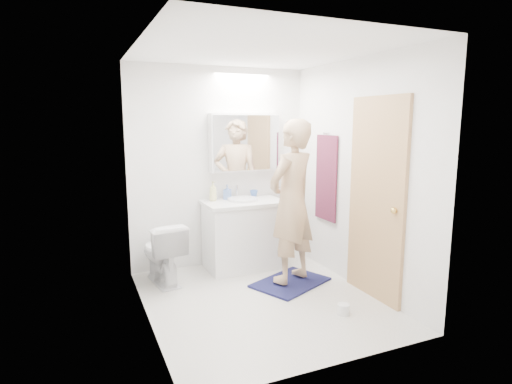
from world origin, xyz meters
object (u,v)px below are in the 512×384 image
medicine_cabinet (245,143)px  toilet (162,252)px  toothbrush_cup (254,194)px  vanity_cabinet (244,236)px  soap_bottle_b (227,192)px  soap_bottle_a (213,191)px  toilet_paper_roll (343,309)px  person (292,202)px

medicine_cabinet → toilet: (-1.11, -0.33, -1.16)m
toothbrush_cup → vanity_cabinet: bearing=-141.7°
vanity_cabinet → medicine_cabinet: 1.13m
medicine_cabinet → soap_bottle_b: (-0.24, -0.03, -0.59)m
soap_bottle_a → toothbrush_cup: size_ratio=2.33×
soap_bottle_a → toilet_paper_roll: soap_bottle_a is taller
soap_bottle_a → toothbrush_cup: soap_bottle_a is taller
soap_bottle_a → person: bearing=-54.9°
medicine_cabinet → soap_bottle_a: 0.71m
vanity_cabinet → soap_bottle_a: soap_bottle_a is taller
medicine_cabinet → toilet: medicine_cabinet is taller
toothbrush_cup → toilet_paper_roll: toothbrush_cup is taller
person → soap_bottle_b: 0.97m
medicine_cabinet → soap_bottle_b: medicine_cabinet is taller
vanity_cabinet → medicine_cabinet: size_ratio=1.02×
medicine_cabinet → toothbrush_cup: medicine_cabinet is taller
soap_bottle_b → toilet: bearing=-161.2°
toilet_paper_roll → toothbrush_cup: bearing=95.4°
person → soap_bottle_a: size_ratio=7.43×
medicine_cabinet → soap_bottle_a: (-0.43, -0.06, -0.56)m
toothbrush_cup → toilet_paper_roll: size_ratio=0.91×
soap_bottle_b → vanity_cabinet: bearing=-52.1°
medicine_cabinet → soap_bottle_b: bearing=-172.9°
soap_bottle_b → medicine_cabinet: bearing=7.1°
medicine_cabinet → person: bearing=-79.6°
vanity_cabinet → toilet: vanity_cabinet is taller
vanity_cabinet → toilet_paper_roll: 1.64m
toilet → soap_bottle_b: 1.07m
toilet → toilet_paper_roll: 2.01m
person → toothbrush_cup: bearing=-110.1°
person → toilet_paper_roll: size_ratio=15.78×
soap_bottle_a → toilet: bearing=-158.6°
vanity_cabinet → person: 0.92m
toilet → soap_bottle_b: size_ratio=3.85×
soap_bottle_b → toothbrush_cup: size_ratio=1.79×
medicine_cabinet → toilet_paper_roll: (0.26, -1.77, -1.45)m
medicine_cabinet → toilet_paper_roll: medicine_cabinet is taller
medicine_cabinet → soap_bottle_b: 0.64m
toothbrush_cup → toilet_paper_roll: 1.91m
vanity_cabinet → soap_bottle_a: bearing=155.6°
medicine_cabinet → toilet: 1.63m
toilet → soap_bottle_a: 0.94m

